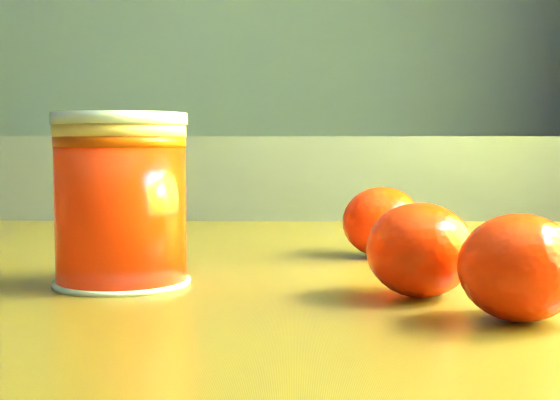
{
  "coord_description": "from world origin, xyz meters",
  "views": [
    {
      "loc": [
        0.91,
        -0.48,
        0.88
      ],
      "look_at": [
        0.91,
        0.05,
        0.85
      ],
      "focal_mm": 50.0,
      "sensor_mm": 36.0,
      "label": 1
    }
  ],
  "objects": [
    {
      "name": "juice_glass",
      "position": [
        0.8,
        0.04,
        0.85
      ],
      "size": [
        0.09,
        0.09,
        0.11
      ],
      "rotation": [
        0.0,
        0.0,
        -0.13
      ],
      "color": "red",
      "rests_on": "table"
    },
    {
      "name": "orange_front",
      "position": [
        0.99,
        -0.0,
        0.82
      ],
      "size": [
        0.07,
        0.07,
        0.06
      ],
      "primitive_type": "ellipsoid",
      "rotation": [
        0.0,
        0.0,
        -0.05
      ],
      "color": "#FF2905",
      "rests_on": "table"
    },
    {
      "name": "orange_extra",
      "position": [
        1.03,
        -0.07,
        0.82
      ],
      "size": [
        0.07,
        0.07,
        0.06
      ],
      "primitive_type": "ellipsoid",
      "rotation": [
        0.0,
        0.0,
        0.11
      ],
      "color": "#FF2905",
      "rests_on": "table"
    },
    {
      "name": "orange_back",
      "position": [
        0.99,
        0.17,
        0.82
      ],
      "size": [
        0.08,
        0.08,
        0.06
      ],
      "primitive_type": "ellipsoid",
      "rotation": [
        0.0,
        0.0,
        -0.31
      ],
      "color": "#FF2905",
      "rests_on": "table"
    }
  ]
}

